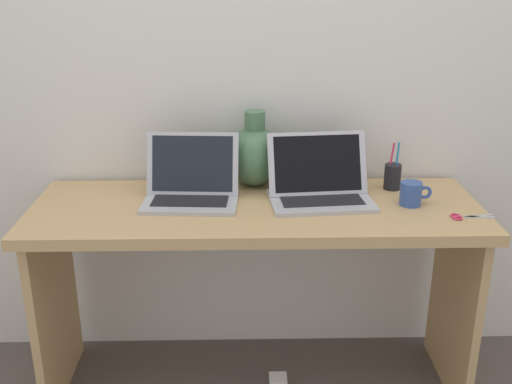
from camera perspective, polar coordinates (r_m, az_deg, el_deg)
ground_plane at (r=2.52m, az=0.00°, el=-17.46°), size 6.00×6.00×0.00m
back_wall at (r=2.33m, az=-0.17°, el=11.84°), size 4.40×0.04×2.40m
desk at (r=2.20m, az=0.00°, el=-5.08°), size 1.59×0.55×0.76m
laptop_left at (r=2.18m, az=-6.08°, el=0.79°), size 0.34×0.25×0.23m
laptop_right at (r=2.19m, az=5.97°, el=0.81°), size 0.38×0.28×0.23m
green_vase at (r=2.31m, az=-0.11°, el=3.51°), size 0.20×0.20×0.29m
coffee_mug at (r=2.20m, az=14.41°, el=-0.14°), size 0.11×0.08×0.08m
pen_cup at (r=2.34m, az=12.71°, el=1.48°), size 0.06×0.06×0.18m
scissors at (r=2.15m, az=19.03°, el=-2.21°), size 0.15×0.05×0.01m
power_brick at (r=2.51m, az=2.09°, el=-17.25°), size 0.07×0.07×0.03m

